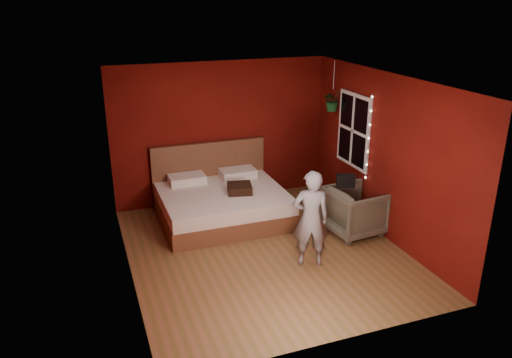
% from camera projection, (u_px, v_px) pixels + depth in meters
% --- Properties ---
extents(floor, '(4.50, 4.50, 0.00)m').
position_uv_depth(floor, '(265.00, 251.00, 7.63)').
color(floor, brown).
rests_on(floor, ground).
extents(room_walls, '(4.04, 4.54, 2.62)m').
position_uv_depth(room_walls, '(265.00, 146.00, 7.05)').
color(room_walls, '#68120A').
rests_on(room_walls, ground).
extents(window, '(0.05, 0.97, 1.27)m').
position_uv_depth(window, '(353.00, 130.00, 8.54)').
color(window, white).
rests_on(window, room_walls).
extents(fairy_lights, '(0.04, 0.04, 1.45)m').
position_uv_depth(fairy_lights, '(369.00, 138.00, 8.07)').
color(fairy_lights, silver).
rests_on(fairy_lights, room_walls).
extents(bed, '(2.12, 1.80, 1.16)m').
position_uv_depth(bed, '(221.00, 202.00, 8.67)').
color(bed, brown).
rests_on(bed, ground).
extents(person, '(0.61, 0.49, 1.44)m').
position_uv_depth(person, '(311.00, 219.00, 7.03)').
color(person, gray).
rests_on(person, ground).
extents(armchair, '(0.94, 0.92, 0.78)m').
position_uv_depth(armchair, '(355.00, 211.00, 8.09)').
color(armchair, '#585545').
rests_on(armchair, ground).
extents(handbag, '(0.32, 0.24, 0.21)m').
position_uv_depth(handbag, '(346.00, 181.00, 8.00)').
color(handbag, black).
rests_on(handbag, armchair).
extents(throw_pillow, '(0.48, 0.48, 0.14)m').
position_uv_depth(throw_pillow, '(240.00, 188.00, 8.45)').
color(throw_pillow, black).
rests_on(throw_pillow, bed).
extents(hanging_plant, '(0.36, 0.31, 0.89)m').
position_uv_depth(hanging_plant, '(333.00, 100.00, 8.92)').
color(hanging_plant, silver).
rests_on(hanging_plant, room_walls).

